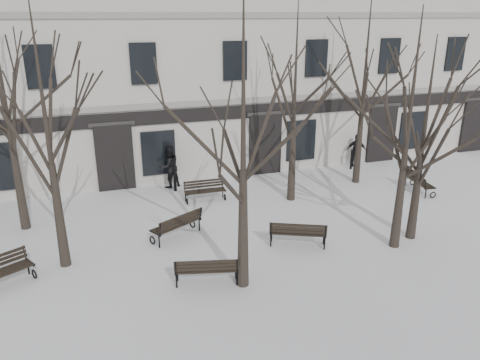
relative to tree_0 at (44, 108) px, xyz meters
name	(u,v)px	position (x,y,z in m)	size (l,w,h in m)	color
ground	(253,261)	(5.58, -1.62, -4.90)	(100.00, 100.00, 0.00)	white
building	(169,51)	(5.58, 11.34, 0.62)	(40.40, 10.20, 11.40)	#BCB7AE
tree_0	(44,108)	(0.00, 0.00, 0.00)	(5.48, 5.48, 7.83)	black
tree_1	(243,106)	(4.85, -2.81, 0.27)	(5.78, 5.78, 8.26)	black
tree_2	(411,105)	(10.43, -2.16, -0.14)	(5.33, 5.33, 7.61)	black
tree_3	(426,117)	(11.36, -1.79, -0.66)	(4.75, 4.75, 6.79)	black
tree_4	(1,77)	(-1.42, 3.27, 0.51)	(6.06, 6.06, 8.65)	black
tree_5	(295,79)	(8.88, 2.78, 0.09)	(5.58, 5.58, 7.97)	black
tree_6	(366,65)	(12.63, 3.80, 0.41)	(5.94, 5.94, 8.48)	black
bench_1	(207,269)	(3.87, -2.46, -4.40)	(1.90, 1.07, 0.91)	black
bench_2	(298,232)	(7.34, -1.16, -4.38)	(1.95, 1.39, 0.94)	black
bench_3	(205,190)	(5.43, 3.81, -4.43)	(1.71, 0.65, 0.85)	black
bench_4	(177,224)	(3.67, 0.73, -4.38)	(1.96, 1.48, 0.95)	black
bench_5	(418,181)	(14.52, 1.85, -4.42)	(0.85, 1.79, 0.87)	black
bollard_a	(175,177)	(4.47, 5.29, -4.27)	(0.15, 0.15, 1.17)	black
bollard_b	(352,159)	(13.44, 5.56, -4.36)	(0.13, 0.13, 1.01)	black
pedestrian_b	(170,187)	(4.36, 5.87, -4.90)	(0.93, 0.73, 1.92)	black
pedestrian_c	(355,166)	(13.86, 5.84, -4.90)	(0.99, 0.41, 1.68)	black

